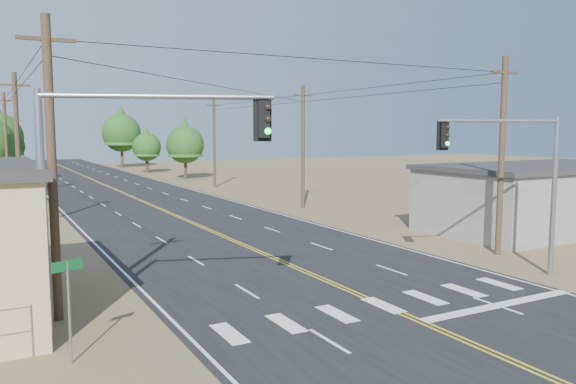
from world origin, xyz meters
TOP-DOWN VIEW (x-y plane):
  - road at (0.00, 30.00)m, footprint 15.00×200.00m
  - building_right at (19.00, 16.00)m, footprint 15.00×8.00m
  - utility_pole_left_near at (-10.50, 12.00)m, footprint 1.80×0.30m
  - utility_pole_left_mid at (-10.50, 32.00)m, footprint 1.80×0.30m
  - utility_pole_left_far at (-10.50, 52.00)m, footprint 1.80×0.30m
  - utility_pole_right_near at (10.50, 12.00)m, footprint 1.80×0.30m
  - utility_pole_right_mid at (10.50, 32.00)m, footprint 1.80×0.30m
  - utility_pole_right_far at (10.50, 52.00)m, footprint 1.80×0.30m
  - signal_mast_left at (-9.08, 9.33)m, footprint 6.60×2.54m
  - signal_mast_right at (7.79, 8.59)m, footprint 5.08×2.20m
  - street_sign at (-10.62, 8.00)m, footprint 0.81×0.30m
  - tree_left_far at (-9.00, 86.47)m, footprint 4.44×4.44m
  - tree_right_near at (11.16, 64.43)m, footprint 4.98×4.98m
  - tree_right_mid at (9.55, 78.17)m, footprint 4.31×4.31m
  - tree_right_far at (9.00, 93.09)m, footprint 6.64×6.64m

SIDE VIEW (x-z plane):
  - road at x=0.00m, z-range 0.00..0.02m
  - street_sign at x=-10.62m, z-range 0.49..3.34m
  - building_right at x=19.00m, z-range 0.00..4.00m
  - tree_right_mid at x=9.55m, z-range 0.80..7.98m
  - tree_left_far at x=-9.00m, z-range 0.82..8.22m
  - signal_mast_right at x=7.79m, z-range 1.20..8.12m
  - tree_right_near at x=11.16m, z-range 0.93..9.23m
  - utility_pole_left_near at x=-10.50m, z-range 0.12..10.12m
  - utility_pole_left_mid at x=-10.50m, z-range 0.12..10.12m
  - utility_pole_left_far at x=-10.50m, z-range 0.12..10.12m
  - utility_pole_right_near at x=10.50m, z-range 0.12..10.12m
  - utility_pole_right_mid at x=10.50m, z-range 0.12..10.12m
  - utility_pole_right_far at x=10.50m, z-range 0.12..10.12m
  - signal_mast_left at x=-9.08m, z-range 1.38..8.90m
  - tree_right_far at x=9.00m, z-range 1.24..12.30m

